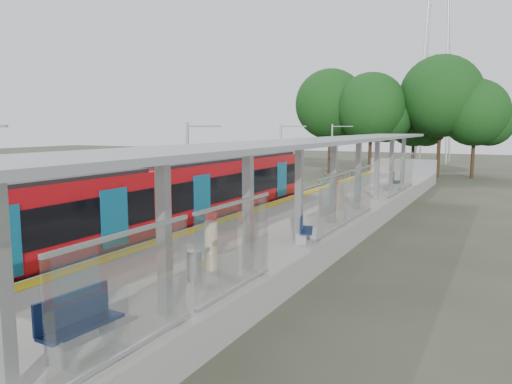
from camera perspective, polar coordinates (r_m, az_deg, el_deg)
trackbed at (r=26.78m, az=-3.28°, el=-3.43°), size 3.00×70.00×0.24m
platform at (r=24.79m, az=5.76°, el=-3.44°), size 6.00×50.00×1.00m
tactile_strip at (r=25.71m, az=0.47°, el=-1.85°), size 0.60×50.00×0.02m
end_fence at (r=48.61m, az=16.43°, el=2.96°), size 6.00×0.10×1.20m
train at (r=20.56m, az=-13.56°, el=-1.49°), size 2.74×27.60×3.62m
canopy at (r=20.24m, az=6.26°, el=4.65°), size 3.27×38.00×3.66m
pylon at (r=77.60m, az=20.12°, el=17.31°), size 8.00×4.00×38.00m
tree_cluster at (r=55.15m, az=16.31°, el=9.46°), size 21.83×11.81×12.43m
catenary_masts at (r=26.46m, az=-7.64°, el=2.49°), size 2.08×48.16×5.40m
bench_near at (r=10.17m, az=-19.68°, el=-13.65°), size 0.63×1.69×1.13m
bench_mid at (r=18.39m, az=5.55°, el=-4.07°), size 0.89×1.49×0.98m
bench_far at (r=34.91m, az=15.61°, el=1.27°), size 0.72×1.64×1.08m
info_pillar_near at (r=14.75m, az=-5.14°, el=-6.05°), size 0.39×0.39×1.71m
info_pillar_far at (r=23.28m, az=8.97°, el=-0.97°), size 0.42×0.42×1.84m
litter_bin at (r=13.88m, az=-7.07°, el=-8.35°), size 0.47×0.47×0.83m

